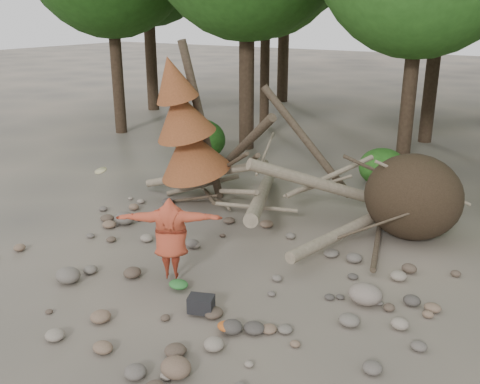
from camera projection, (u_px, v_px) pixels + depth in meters
The scene contains 13 objects.
ground at pixel (211, 285), 10.27m from camera, with size 120.00×120.00×0.00m, color #514C44.
deadfall_pile at pixel (387, 195), 12.35m from camera, with size 8.55×5.24×3.30m.
dead_conifer at pixel (186, 128), 13.86m from camera, with size 2.06×2.16×4.35m.
bush_left at pixel (200, 140), 18.57m from camera, with size 1.80×1.80×1.44m, color #1F4F15.
bush_mid at pixel (382, 167), 15.94m from camera, with size 1.40×1.40×1.12m, color #2A651D.
frisbee_thrower at pixel (171, 238), 10.16m from camera, with size 3.51×1.49×1.70m.
backpack at pixel (201, 307), 9.22m from camera, with size 0.44×0.29×0.29m, color black.
cloth_green at pixel (179, 287), 10.05m from camera, with size 0.39×0.32×0.14m, color #2C702F.
cloth_orange at pixel (228, 329), 8.72m from camera, with size 0.35×0.29×0.13m, color #AF521E.
boulder_front_left at pixel (68, 275), 10.31m from camera, with size 0.50×0.45×0.30m, color #696157.
boulder_front_right at pixel (176, 368), 7.67m from camera, with size 0.46×0.42×0.28m, color brown.
boulder_mid_right at pixel (365, 294), 9.57m from camera, with size 0.61×0.55×0.36m, color gray.
boulder_mid_left at pixel (124, 218), 13.12m from camera, with size 0.51×0.46×0.31m, color #625B53.
Camera 1 is at (5.33, -7.44, 5.01)m, focal length 40.00 mm.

